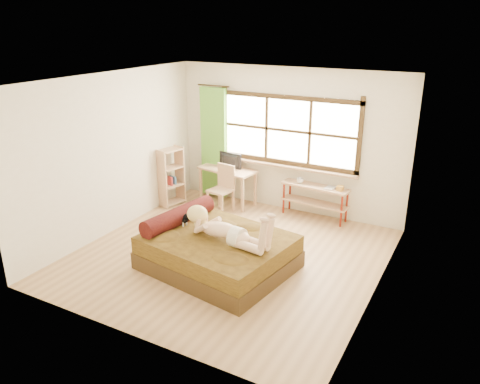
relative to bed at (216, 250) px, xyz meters
The scene contains 18 objects.
floor 0.47m from the bed, 88.78° to the left, with size 4.50×4.50×0.00m, color #9E754C.
ceiling 2.46m from the bed, 88.78° to the left, with size 4.50×4.50×0.00m, color white.
wall_back 2.84m from the bed, 89.82° to the left, with size 4.50×4.50×0.00m, color silver.
wall_front 2.16m from the bed, 89.75° to the right, with size 4.50×4.50×0.00m, color silver.
wall_left 2.52m from the bed, behind, with size 4.50×4.50×0.00m, color silver.
wall_right 2.53m from the bed, ahead, with size 4.50×4.50×0.00m, color silver.
window 2.88m from the bed, 89.82° to the left, with size 2.80×0.16×1.46m.
curtain 3.08m from the bed, 121.54° to the left, with size 0.55×0.10×2.20m, color #458624.
bed is the anchor object (origin of this frame).
woman 0.57m from the bed, 16.15° to the right, with size 1.41×0.40×0.61m, color beige, non-canonical shape.
kitten 0.76m from the bed, behind, with size 0.30×0.12×0.24m, color black, non-canonical shape.
desk 2.61m from the bed, 115.82° to the left, with size 1.22×0.69×0.72m.
monitor 2.70m from the bed, 115.34° to the left, with size 0.52×0.07×0.30m, color black.
chair 2.22m from the bed, 117.36° to the left, with size 0.46×0.46×0.90m.
pipe_shelf 2.55m from the bed, 74.74° to the left, with size 1.28×0.42×0.71m.
cup 2.51m from the bed, 81.75° to the left, with size 0.12×0.12×0.10m, color gray.
book 2.62m from the bed, 70.77° to the left, with size 0.16×0.22×0.02m, color gray.
bookshelf 2.72m from the bed, 139.93° to the left, with size 0.39×0.55×1.15m.
Camera 1 is at (3.26, -5.66, 3.49)m, focal length 35.00 mm.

